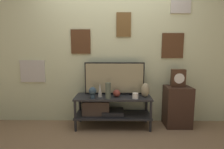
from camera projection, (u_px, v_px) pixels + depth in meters
ground_plane at (113, 133)px, 2.73m from camera, size 12.00×12.00×0.00m
wall_back at (113, 46)px, 3.06m from camera, size 6.40×0.08×2.70m
media_console at (107, 107)px, 2.94m from camera, size 1.26×0.44×0.53m
television at (114, 78)px, 2.97m from camera, size 1.01×0.05×0.56m
vase_slim_bronze at (100, 90)px, 2.86m from camera, size 0.08×0.08×0.23m
vase_urn_stoneware at (145, 90)px, 2.84m from camera, size 0.14×0.12×0.23m
vase_round_glass at (117, 93)px, 2.86m from camera, size 0.12×0.12×0.12m
vase_tall_ceramic at (108, 91)px, 2.74m from camera, size 0.08×0.08×0.26m
candle_jar at (135, 96)px, 2.76m from camera, size 0.10×0.10×0.09m
decorative_bust at (93, 92)px, 2.77m from camera, size 0.12×0.12×0.18m
side_table at (177, 106)px, 2.97m from camera, size 0.42×0.35×0.68m
mantel_clock at (178, 78)px, 2.92m from camera, size 0.23×0.11×0.29m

